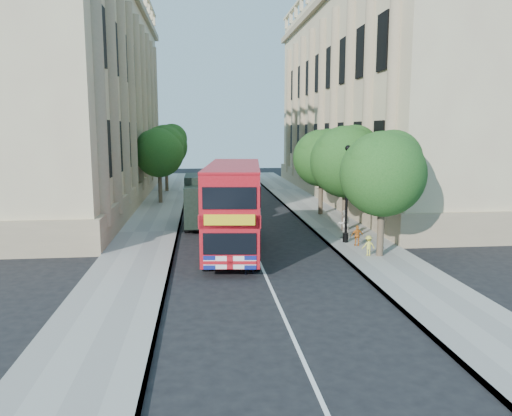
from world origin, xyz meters
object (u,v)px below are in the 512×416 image
object	(u,v)px
police_constable	(249,253)
woman_pedestrian	(344,224)
double_decker_bus	(234,205)
box_van	(203,202)
lamp_post	(347,198)

from	to	relation	value
police_constable	woman_pedestrian	bearing A→B (deg)	-148.01
double_decker_bus	police_constable	bearing A→B (deg)	-78.67
box_van	double_decker_bus	bearing A→B (deg)	-78.02
police_constable	woman_pedestrian	distance (m)	8.53
double_decker_bus	box_van	xyz separation A→B (m)	(-1.47, 6.93, -0.82)
box_van	police_constable	world-z (taller)	box_van
lamp_post	police_constable	xyz separation A→B (m)	(-5.67, -5.00, -1.59)
police_constable	lamp_post	bearing A→B (deg)	-152.76
box_van	woman_pedestrian	size ratio (longest dim) A/B	3.61
police_constable	woman_pedestrian	world-z (taller)	police_constable
double_decker_bus	woman_pedestrian	world-z (taller)	double_decker_bus
lamp_post	box_van	xyz separation A→B (m)	(-7.51, 5.80, -0.95)
woman_pedestrian	police_constable	bearing A→B (deg)	30.12
double_decker_bus	police_constable	distance (m)	4.16
lamp_post	woman_pedestrian	world-z (taller)	lamp_post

